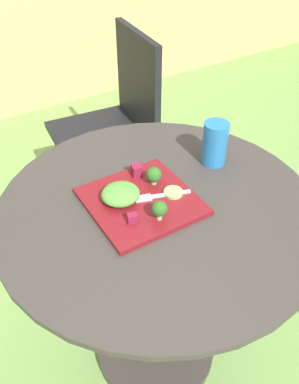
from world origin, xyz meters
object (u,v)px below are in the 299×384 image
object	(u,v)px
patio_chair	(118,114)
fork	(158,196)
drinking_glass	(215,145)
salad_plate	(141,201)

from	to	relation	value
patio_chair	fork	distance (m)	0.94
fork	patio_chair	bearing A→B (deg)	69.60
patio_chair	drinking_glass	world-z (taller)	patio_chair
patio_chair	drinking_glass	bearing A→B (deg)	-95.39
drinking_glass	fork	distance (m)	0.25
drinking_glass	salad_plate	bearing A→B (deg)	-169.75
patio_chair	fork	world-z (taller)	patio_chair
salad_plate	patio_chair	bearing A→B (deg)	66.75
drinking_glass	fork	xyz separation A→B (m)	(-0.24, -0.07, -0.04)
patio_chair	salad_plate	size ratio (longest dim) A/B	3.25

